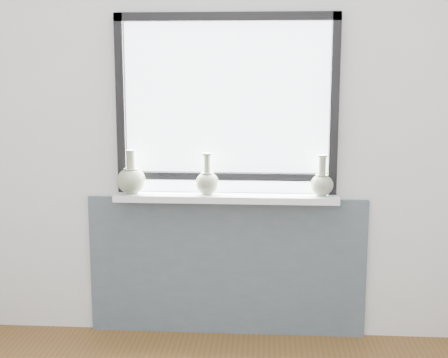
# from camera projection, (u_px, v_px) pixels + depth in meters

# --- Properties ---
(back_wall) EXTENTS (3.60, 0.02, 2.60)m
(back_wall) POSITION_uv_depth(u_px,v_px,m) (227.00, 125.00, 3.71)
(back_wall) COLOR silver
(back_wall) RESTS_ON ground
(apron_panel) EXTENTS (1.70, 0.03, 0.86)m
(apron_panel) POSITION_uv_depth(u_px,v_px,m) (227.00, 267.00, 3.84)
(apron_panel) COLOR #505868
(apron_panel) RESTS_ON ground
(windowsill) EXTENTS (1.32, 0.18, 0.04)m
(windowsill) POSITION_uv_depth(u_px,v_px,m) (226.00, 198.00, 3.69)
(windowsill) COLOR white
(windowsill) RESTS_ON apron_panel
(window) EXTENTS (1.30, 0.06, 1.05)m
(window) POSITION_uv_depth(u_px,v_px,m) (227.00, 102.00, 3.65)
(window) COLOR black
(window) RESTS_ON windowsill
(vase_a) EXTENTS (0.17, 0.17, 0.26)m
(vase_a) POSITION_uv_depth(u_px,v_px,m) (131.00, 179.00, 3.69)
(vase_a) COLOR gray
(vase_a) RESTS_ON windowsill
(vase_b) EXTENTS (0.14, 0.14, 0.25)m
(vase_b) POSITION_uv_depth(u_px,v_px,m) (207.00, 181.00, 3.68)
(vase_b) COLOR gray
(vase_b) RESTS_ON windowsill
(vase_c) EXTENTS (0.14, 0.14, 0.24)m
(vase_c) POSITION_uv_depth(u_px,v_px,m) (322.00, 183.00, 3.63)
(vase_c) COLOR gray
(vase_c) RESTS_ON windowsill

